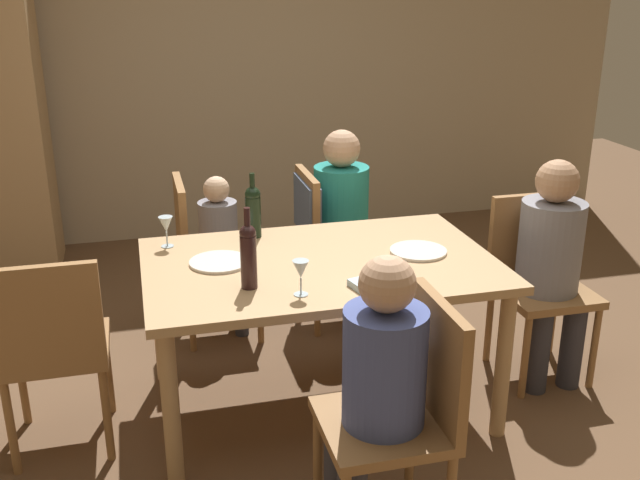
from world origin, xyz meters
name	(u,v)px	position (x,y,z in m)	size (l,w,h in m)	color
ground_plane	(320,404)	(0.00, 0.00, 0.00)	(10.00, 10.00, 0.00)	brown
rear_room_partition	(231,60)	(0.00, 2.71, 1.35)	(6.40, 0.12, 2.70)	tan
dining_table	(320,278)	(0.00, 0.00, 0.66)	(1.58, 1.01, 0.75)	tan
chair_right_end	(537,273)	(1.17, 0.09, 0.53)	(0.44, 0.44, 0.92)	olive
chair_near	(406,404)	(0.09, -0.89, 0.53)	(0.44, 0.44, 0.92)	olive
chair_far_right	(320,227)	(0.23, 0.89, 0.59)	(0.46, 0.44, 0.92)	olive
chair_far_left	(204,247)	(-0.44, 0.89, 0.53)	(0.44, 0.44, 0.92)	olive
chair_left_end	(52,343)	(-1.17, -0.09, 0.53)	(0.44, 0.44, 0.92)	olive
person_woman_host	(552,257)	(1.17, -0.03, 0.66)	(0.31, 0.36, 1.14)	#33333D
person_man_bearded	(377,382)	(-0.03, -0.89, 0.64)	(0.34, 0.29, 1.11)	#33333D
person_man_guest	(345,213)	(0.38, 0.89, 0.67)	(0.36, 0.32, 1.15)	#33333D
person_child_small	(223,241)	(-0.33, 0.89, 0.56)	(0.25, 0.22, 0.94)	#33333D
wine_bottle_tall_green	(253,210)	(-0.23, 0.40, 0.89)	(0.08, 0.08, 0.32)	black
wine_bottle_dark_red	(248,254)	(-0.36, -0.22, 0.90)	(0.07, 0.07, 0.35)	black
wine_glass_near_left	(166,225)	(-0.66, 0.36, 0.86)	(0.07, 0.07, 0.15)	silver
wine_glass_centre	(301,271)	(-0.17, -0.34, 0.86)	(0.07, 0.07, 0.15)	silver
dinner_plate_host	(219,262)	(-0.44, 0.08, 0.76)	(0.27, 0.27, 0.01)	silver
dinner_plate_guest_left	(418,251)	(0.47, -0.01, 0.76)	(0.27, 0.27, 0.01)	silver
folded_napkin	(371,284)	(0.13, -0.34, 0.76)	(0.16, 0.12, 0.03)	#ADC6D6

